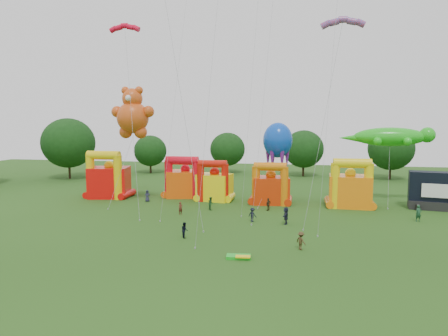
% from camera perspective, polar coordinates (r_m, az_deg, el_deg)
% --- Properties ---
extents(ground, '(160.00, 160.00, 0.00)m').
position_cam_1_polar(ground, '(31.26, -3.41, -14.29)').
color(ground, '#224814').
rests_on(ground, ground).
extents(tree_ring, '(125.07, 127.19, 12.07)m').
position_cam_1_polar(tree_ring, '(30.53, -5.39, -2.64)').
color(tree_ring, '#352314').
rests_on(tree_ring, ground).
extents(bouncy_castle_0, '(6.31, 5.44, 7.07)m').
position_cam_1_polar(bouncy_castle_0, '(61.91, -16.17, -1.61)').
color(bouncy_castle_0, red).
rests_on(bouncy_castle_0, ground).
extents(bouncy_castle_1, '(6.25, 5.45, 6.24)m').
position_cam_1_polar(bouncy_castle_1, '(60.21, -5.61, -1.90)').
color(bouncy_castle_1, '#F3540D').
rests_on(bouncy_castle_1, ground).
extents(bouncy_castle_2, '(5.10, 4.38, 5.92)m').
position_cam_1_polar(bouncy_castle_2, '(57.18, -1.40, -2.41)').
color(bouncy_castle_2, yellow).
rests_on(bouncy_castle_2, ground).
extents(bouncy_castle_3, '(5.39, 4.57, 5.83)m').
position_cam_1_polar(bouncy_castle_3, '(55.28, 6.66, -2.81)').
color(bouncy_castle_3, red).
rests_on(bouncy_castle_3, ground).
extents(bouncy_castle_4, '(5.53, 4.52, 6.56)m').
position_cam_1_polar(bouncy_castle_4, '(55.26, 17.58, -2.80)').
color(bouncy_castle_4, orange).
rests_on(bouncy_castle_4, ground).
extents(stage_trailer, '(7.82, 4.07, 4.88)m').
position_cam_1_polar(stage_trailer, '(58.30, 28.52, -2.95)').
color(stage_trailer, black).
rests_on(stage_trailer, ground).
extents(teddy_bear_kite, '(6.07, 6.80, 16.07)m').
position_cam_1_polar(teddy_bear_kite, '(55.21, -13.57, 4.17)').
color(teddy_bear_kite, '#CD4B16').
rests_on(teddy_bear_kite, ground).
extents(gecko_kite, '(12.72, 7.26, 10.61)m').
position_cam_1_polar(gecko_kite, '(59.22, 22.58, 2.48)').
color(gecko_kite, green).
rests_on(gecko_kite, ground).
extents(octopus_kite, '(4.37, 11.56, 11.24)m').
position_cam_1_polar(octopus_kite, '(58.27, 7.05, 0.89)').
color(octopus_kite, '#0C44C0').
rests_on(octopus_kite, ground).
extents(parafoil_kites, '(31.74, 13.43, 29.08)m').
position_cam_1_polar(parafoil_kites, '(46.76, -7.29, 8.04)').
color(parafoil_kites, '#C03509').
rests_on(parafoil_kites, ground).
extents(diamond_kites, '(19.81, 19.32, 39.49)m').
position_cam_1_polar(diamond_kites, '(44.18, 3.32, 13.21)').
color(diamond_kites, red).
rests_on(diamond_kites, ground).
extents(folded_kite_bundle, '(2.09, 1.27, 0.31)m').
position_cam_1_polar(folded_kite_bundle, '(33.57, 2.17, -12.55)').
color(folded_kite_bundle, green).
rests_on(folded_kite_bundle, ground).
extents(spectator_0, '(0.95, 0.80, 1.66)m').
position_cam_1_polar(spectator_0, '(57.51, -10.90, -3.93)').
color(spectator_0, '#25273F').
rests_on(spectator_0, ground).
extents(spectator_1, '(0.65, 0.66, 1.54)m').
position_cam_1_polar(spectator_1, '(48.90, -6.23, -5.75)').
color(spectator_1, '#572319').
rests_on(spectator_1, ground).
extents(spectator_2, '(0.90, 1.00, 1.67)m').
position_cam_1_polar(spectator_2, '(51.29, -1.89, -5.07)').
color(spectator_2, '#1D4821').
rests_on(spectator_2, ground).
extents(spectator_3, '(1.19, 0.98, 1.60)m').
position_cam_1_polar(spectator_3, '(45.29, 4.08, -6.68)').
color(spectator_3, black).
rests_on(spectator_3, ground).
extents(spectator_4, '(0.85, 1.01, 1.61)m').
position_cam_1_polar(spectator_4, '(51.08, 6.36, -5.18)').
color(spectator_4, '#372916').
rests_on(spectator_4, ground).
extents(spectator_5, '(0.66, 1.79, 1.90)m').
position_cam_1_polar(spectator_5, '(44.61, 8.83, -6.74)').
color(spectator_5, '#202236').
rests_on(spectator_5, ground).
extents(spectator_6, '(1.06, 0.89, 1.84)m').
position_cam_1_polar(spectator_6, '(54.49, 16.88, -4.57)').
color(spectator_6, maroon).
rests_on(spectator_6, ground).
extents(spectator_7, '(0.79, 0.63, 1.89)m').
position_cam_1_polar(spectator_7, '(50.30, 26.04, -5.83)').
color(spectator_7, '#1C462B').
rests_on(spectator_7, ground).
extents(spectator_8, '(0.87, 0.93, 1.53)m').
position_cam_1_polar(spectator_8, '(39.25, -5.65, -8.80)').
color(spectator_8, black).
rests_on(spectator_8, ground).
extents(spectator_9, '(1.16, 1.16, 1.62)m').
position_cam_1_polar(spectator_9, '(36.12, 10.94, -10.17)').
color(spectator_9, '#403219').
rests_on(spectator_9, ground).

